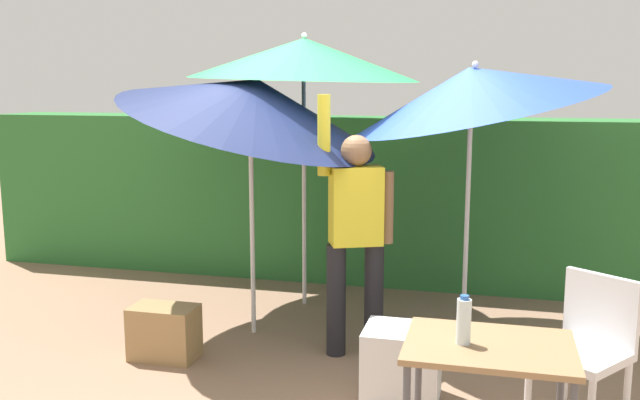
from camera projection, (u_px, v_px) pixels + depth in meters
name	position (u px, v px, depth m)	size (l,w,h in m)	color
ground_plane	(310.00, 356.00, 5.02)	(24.00, 24.00, 0.00)	#937056
hedge_row	(365.00, 199.00, 6.93)	(8.00, 0.70, 1.63)	#2D7033
umbrella_rainbow	(253.00, 102.00, 5.24)	(2.06, 2.02, 2.30)	silver
umbrella_orange	(304.00, 59.00, 5.86)	(1.99, 1.98, 2.38)	silver
umbrella_yellow	(473.00, 90.00, 5.12)	(1.94, 1.91, 2.33)	silver
person_vendor	(356.00, 228.00, 4.92)	(0.54, 0.35, 1.88)	black
chair_plastic	(587.00, 344.00, 3.87)	(0.62, 0.62, 0.89)	silver
cooler_box	(402.00, 364.00, 4.28)	(0.47, 0.40, 0.46)	silver
crate_cardboard	(164.00, 332.00, 4.94)	(0.47, 0.29, 0.38)	#9E7A4C
folding_table	(489.00, 361.00, 3.31)	(0.80, 0.60, 0.73)	#4C4C51
bottle_water	(464.00, 321.00, 3.28)	(0.07, 0.07, 0.24)	silver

